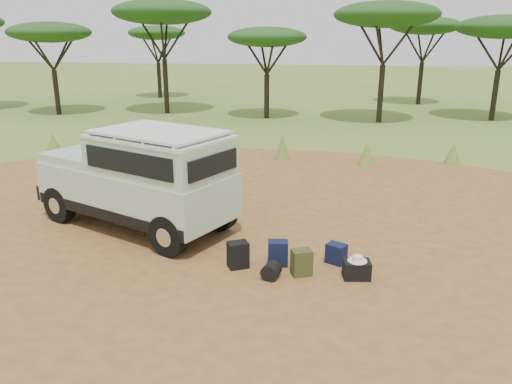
% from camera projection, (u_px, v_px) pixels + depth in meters
% --- Properties ---
extents(ground, '(140.00, 140.00, 0.00)m').
position_uv_depth(ground, '(230.00, 262.00, 10.03)').
color(ground, '#536E27').
rests_on(ground, ground).
extents(dirt_clearing, '(23.00, 23.00, 0.01)m').
position_uv_depth(dirt_clearing, '(230.00, 262.00, 10.03)').
color(dirt_clearing, olive).
rests_on(dirt_clearing, ground).
extents(grass_fringe, '(36.60, 1.60, 0.90)m').
position_uv_depth(grass_fringe, '(285.00, 149.00, 18.04)').
color(grass_fringe, '#536E27').
rests_on(grass_fringe, ground).
extents(acacia_treeline, '(46.70, 13.20, 6.26)m').
position_uv_depth(acacia_treeline, '(322.00, 25.00, 27.06)').
color(acacia_treeline, black).
rests_on(acacia_treeline, ground).
extents(safari_vehicle, '(5.22, 3.71, 2.39)m').
position_uv_depth(safari_vehicle, '(140.00, 180.00, 11.52)').
color(safari_vehicle, '#A8C2A6').
rests_on(safari_vehicle, ground).
extents(walking_staff, '(0.37, 0.29, 1.32)m').
position_uv_depth(walking_staff, '(146.00, 212.00, 10.93)').
color(walking_staff, maroon).
rests_on(walking_staff, ground).
extents(backpack_black, '(0.48, 0.44, 0.53)m').
position_uv_depth(backpack_black, '(238.00, 255.00, 9.72)').
color(backpack_black, black).
rests_on(backpack_black, ground).
extents(backpack_navy, '(0.43, 0.33, 0.51)m').
position_uv_depth(backpack_navy, '(278.00, 253.00, 9.82)').
color(backpack_navy, '#101933').
rests_on(backpack_navy, ground).
extents(backpack_olive, '(0.45, 0.40, 0.51)m').
position_uv_depth(backpack_olive, '(302.00, 263.00, 9.41)').
color(backpack_olive, '#393F1D').
rests_on(backpack_olive, ground).
extents(duffel_navy, '(0.45, 0.41, 0.41)m').
position_uv_depth(duffel_navy, '(336.00, 254.00, 9.92)').
color(duffel_navy, '#101933').
rests_on(duffel_navy, ground).
extents(hard_case, '(0.54, 0.42, 0.35)m').
position_uv_depth(hard_case, '(357.00, 270.00, 9.31)').
color(hard_case, black).
rests_on(hard_case, ground).
extents(stuff_sack, '(0.38, 0.38, 0.31)m').
position_uv_depth(stuff_sack, '(271.00, 271.00, 9.29)').
color(stuff_sack, black).
rests_on(stuff_sack, ground).
extents(safari_hat, '(0.36, 0.36, 0.11)m').
position_uv_depth(safari_hat, '(357.00, 259.00, 9.25)').
color(safari_hat, beige).
rests_on(safari_hat, hard_case).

